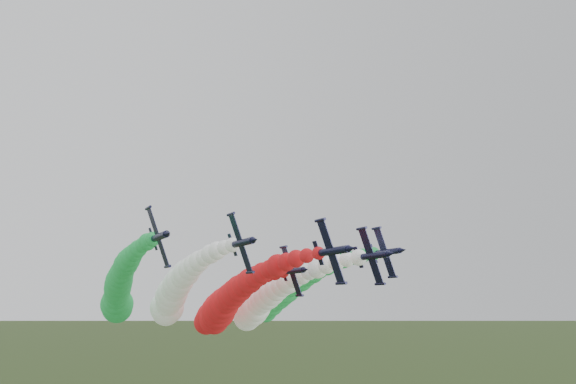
% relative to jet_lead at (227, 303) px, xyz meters
% --- Properties ---
extents(jet_lead, '(12.65, 71.76, 18.35)m').
position_rel_jet_lead_xyz_m(jet_lead, '(0.00, 0.00, 0.00)').
color(jet_lead, black).
rests_on(jet_lead, ground).
extents(jet_inner_left, '(12.71, 71.83, 18.42)m').
position_rel_jet_lead_xyz_m(jet_inner_left, '(-8.45, 10.12, 2.00)').
color(jet_inner_left, black).
rests_on(jet_inner_left, ground).
extents(jet_inner_right, '(12.61, 71.73, 18.32)m').
position_rel_jet_lead_xyz_m(jet_inner_right, '(10.91, 5.44, 0.38)').
color(jet_inner_right, black).
rests_on(jet_inner_right, ground).
extents(jet_outer_left, '(12.84, 71.95, 18.54)m').
position_rel_jet_lead_xyz_m(jet_outer_left, '(-19.03, 15.76, 2.60)').
color(jet_outer_left, black).
rests_on(jet_outer_left, ground).
extents(jet_outer_right, '(12.48, 71.59, 18.19)m').
position_rel_jet_lead_xyz_m(jet_outer_right, '(19.79, 12.57, 2.27)').
color(jet_outer_right, black).
rests_on(jet_outer_right, ground).
extents(jet_trail, '(12.63, 71.74, 18.34)m').
position_rel_jet_lead_xyz_m(jet_trail, '(6.06, 21.08, -0.97)').
color(jet_trail, black).
rests_on(jet_trail, ground).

